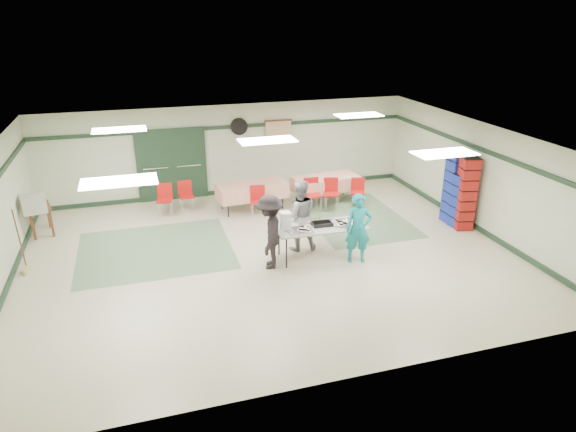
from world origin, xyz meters
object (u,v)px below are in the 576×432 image
object	(u,v)px
volunteer_grey	(299,215)
printer_table	(39,210)
crate_stack_blue_a	(462,201)
broom	(20,240)
volunteer_dark	(270,232)
chair_c	(358,189)
chair_loose_b	(165,196)
crate_stack_blue_b	(455,186)
chair_a	(331,190)
dining_table_b	(252,190)
chair_b	(312,191)
serving_table	(321,228)
office_printer	(34,204)
dining_table_a	(326,183)
chair_d	(258,198)
chair_loose_a	(186,193)
crate_stack_red	(466,194)
volunteer_teal	(358,229)

from	to	relation	value
volunteer_grey	printer_table	xyz separation A→B (m)	(-5.91, 2.71, -0.22)
crate_stack_blue_a	broom	size ratio (longest dim) A/B	0.97
volunteer_dark	chair_c	bearing A→B (deg)	149.08
chair_loose_b	crate_stack_blue_b	xyz separation A→B (m)	(7.22, -2.69, 0.44)
crate_stack_blue_b	printer_table	bearing A→B (deg)	167.48
chair_a	crate_stack_blue_a	distance (m)	3.51
chair_c	crate_stack_blue_a	bearing A→B (deg)	-25.86
dining_table_b	chair_b	distance (m)	1.68
chair_c	broom	xyz separation A→B (m)	(-8.49, -1.65, 0.26)
serving_table	office_printer	bearing A→B (deg)	157.29
dining_table_a	broom	bearing A→B (deg)	-170.69
volunteer_grey	chair_d	distance (m)	2.33
chair_a	chair_loose_b	world-z (taller)	chair_loose_b
chair_loose_a	chair_loose_b	bearing A→B (deg)	-166.37
dining_table_a	office_printer	bearing A→B (deg)	177.30
serving_table	volunteer_grey	xyz separation A→B (m)	(-0.33, 0.54, 0.13)
dining_table_a	chair_b	distance (m)	0.83
chair_d	crate_stack_blue_a	size ratio (longest dim) A/B	0.61
chair_a	crate_stack_red	size ratio (longest dim) A/B	0.47
volunteer_dark	dining_table_a	xyz separation A→B (m)	(2.63, 3.51, -0.26)
volunteer_grey	chair_a	bearing A→B (deg)	-121.19
serving_table	chair_b	size ratio (longest dim) A/B	2.24
chair_loose_b	office_printer	xyz separation A→B (m)	(-3.08, -0.83, 0.41)
volunteer_grey	dining_table_a	bearing A→B (deg)	-116.11
dining_table_a	crate_stack_blue_b	bearing A→B (deg)	-49.06
chair_c	volunteer_dark	bearing A→B (deg)	-115.52
crate_stack_red	chair_d	bearing A→B (deg)	154.09
volunteer_grey	volunteer_dark	xyz separation A→B (m)	(-0.89, -0.68, -0.02)
crate_stack_blue_b	chair_a	bearing A→B (deg)	145.75
dining_table_a	crate_stack_red	size ratio (longest dim) A/B	1.05
chair_d	volunteer_grey	bearing A→B (deg)	-69.03
volunteer_teal	volunteer_grey	distance (m)	1.44
volunteer_dark	crate_stack_blue_b	size ratio (longest dim) A/B	0.84
volunteer_dark	broom	xyz separation A→B (m)	(-5.10, 1.28, -0.07)
chair_a	printer_table	size ratio (longest dim) A/B	0.97
volunteer_grey	chair_b	bearing A→B (deg)	-110.79
chair_a	chair_loose_a	size ratio (longest dim) A/B	1.05
broom	crate_stack_blue_b	bearing A→B (deg)	12.28
chair_loose_a	printer_table	world-z (taller)	chair_loose_a
chair_loose_a	office_printer	bearing A→B (deg)	-169.29
chair_c	serving_table	bearing A→B (deg)	-104.14
chair_c	chair_d	bearing A→B (deg)	-156.60
office_printer	broom	world-z (taller)	broom
dining_table_a	printer_table	xyz separation A→B (m)	(-7.65, -0.12, 0.06)
volunteer_dark	office_printer	distance (m)	5.83
crate_stack_red	crate_stack_blue_b	distance (m)	0.50
crate_stack_blue_b	broom	distance (m)	10.38
volunteer_teal	dining_table_b	size ratio (longest dim) A/B	0.80
volunteer_teal	chair_b	distance (m)	3.28
crate_stack_blue_b	broom	world-z (taller)	crate_stack_blue_b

